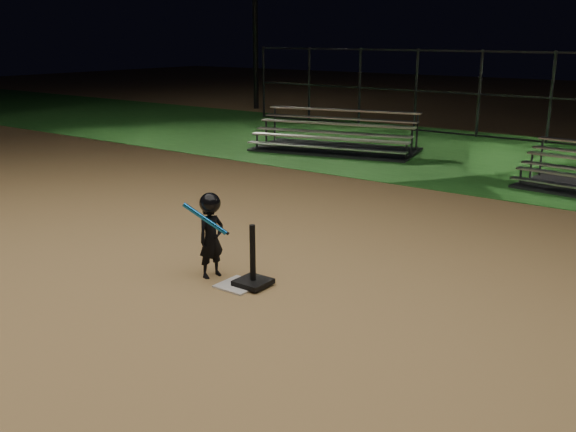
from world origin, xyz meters
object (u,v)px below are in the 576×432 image
(home_plate, at_px, (239,285))
(bleacher_left, at_px, (335,143))
(child_batter, at_px, (211,233))
(batting_tee, at_px, (253,274))

(home_plate, distance_m, bleacher_left, 9.48)
(child_batter, bearing_deg, bleacher_left, 35.31)
(batting_tee, xyz_separation_m, child_batter, (-0.62, -0.05, 0.41))
(batting_tee, bearing_deg, home_plate, -145.14)
(home_plate, relative_size, batting_tee, 0.60)
(child_batter, xyz_separation_m, bleacher_left, (-3.60, 8.50, -0.36))
(batting_tee, height_order, child_batter, child_batter)
(batting_tee, relative_size, bleacher_left, 0.17)
(batting_tee, distance_m, bleacher_left, 9.45)
(child_batter, height_order, bleacher_left, child_batter)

